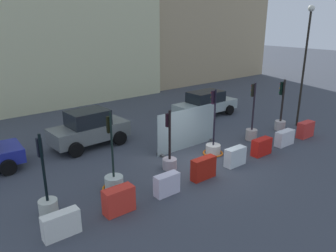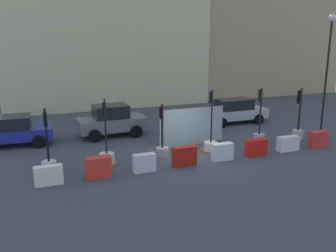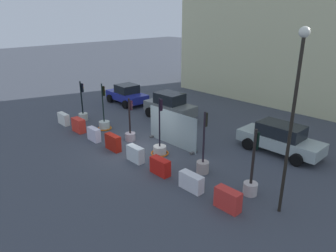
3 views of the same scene
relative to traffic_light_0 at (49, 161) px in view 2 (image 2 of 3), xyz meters
The scene contains 22 objects.
ground_plane 6.76m from the traffic_light_0, ahead, with size 120.00×120.00×0.00m, color #3E434C.
traffic_light_0 is the anchor object (origin of this frame).
traffic_light_1 2.56m from the traffic_light_0, ahead, with size 0.92×0.92×3.05m.
traffic_light_2 5.32m from the traffic_light_0, ahead, with size 0.62×0.62×2.61m.
traffic_light_3 7.98m from the traffic_light_0, ahead, with size 0.97×0.97×3.15m.
traffic_light_4 10.98m from the traffic_light_0, ahead, with size 0.60×0.60×3.08m.
traffic_light_5 13.63m from the traffic_light_0, ahead, with size 0.60×0.60×2.96m.
construction_barrier_0 1.44m from the traffic_light_0, 94.75° to the right, with size 1.11×0.38×0.79m.
construction_barrier_1 2.33m from the traffic_light_0, 36.54° to the right, with size 1.05×0.48×0.89m.
construction_barrier_2 4.13m from the traffic_light_0, 20.86° to the right, with size 0.98×0.39×0.80m.
construction_barrier_3 5.96m from the traffic_light_0, 13.78° to the right, with size 1.11×0.38×0.90m.
construction_barrier_4 7.90m from the traffic_light_0, 10.21° to the right, with size 1.03×0.42×0.82m.
construction_barrier_5 9.78m from the traffic_light_0, ahead, with size 1.07×0.44×0.80m.
construction_barrier_6 11.74m from the traffic_light_0, ahead, with size 1.15×0.43×0.76m.
construction_barrier_7 13.68m from the traffic_light_0, ahead, with size 1.07×0.46×0.86m.
car_silver_hatchback 13.34m from the traffic_light_0, 22.01° to the left, with size 4.55×2.03×1.64m.
car_grey_saloon 6.22m from the traffic_light_0, 51.15° to the left, with size 3.95×2.16×1.86m.
car_blue_estate 5.12m from the traffic_light_0, 105.77° to the left, with size 4.05×2.35×1.61m.
building_main_facade 18.46m from the traffic_light_0, 69.81° to the left, with size 17.44×7.79×13.72m.
building_corner_block 27.21m from the traffic_light_0, 37.77° to the left, with size 18.31×6.65×12.85m.
street_lamp_post 15.59m from the traffic_light_0, ahead, with size 0.36×0.36×6.89m.
site_fence_panel 7.70m from the traffic_light_0, 11.12° to the left, with size 3.73×0.50×2.02m.
Camera 2 is at (-7.44, -15.41, 5.75)m, focal length 38.73 mm.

